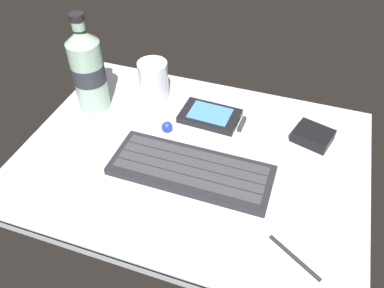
{
  "coord_description": "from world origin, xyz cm",
  "views": [
    {
      "loc": [
        16.65,
        -48.76,
        51.93
      ],
      "look_at": [
        0.0,
        0.0,
        3.0
      ],
      "focal_mm": 36.34,
      "sensor_mm": 36.0,
      "label": 1
    }
  ],
  "objects_px": {
    "keyboard": "(191,170)",
    "juice_cup": "(154,81)",
    "charger_block": "(313,136)",
    "trackball_mouse": "(167,127)",
    "handheld_device": "(213,117)",
    "water_bottle": "(88,70)",
    "stylus_pen": "(295,257)"
  },
  "relations": [
    {
      "from": "keyboard",
      "to": "charger_block",
      "type": "xyz_separation_m",
      "value": [
        0.2,
        0.16,
        0.0
      ]
    },
    {
      "from": "handheld_device",
      "to": "keyboard",
      "type": "bearing_deg",
      "value": -87.79
    },
    {
      "from": "keyboard",
      "to": "charger_block",
      "type": "relative_size",
      "value": 4.15
    },
    {
      "from": "juice_cup",
      "to": "water_bottle",
      "type": "xyz_separation_m",
      "value": [
        -0.11,
        -0.07,
        0.05
      ]
    },
    {
      "from": "juice_cup",
      "to": "charger_block",
      "type": "xyz_separation_m",
      "value": [
        0.35,
        -0.03,
        -0.03
      ]
    },
    {
      "from": "juice_cup",
      "to": "keyboard",
      "type": "bearing_deg",
      "value": -51.7
    },
    {
      "from": "water_bottle",
      "to": "charger_block",
      "type": "relative_size",
      "value": 2.97
    },
    {
      "from": "charger_block",
      "to": "water_bottle",
      "type": "bearing_deg",
      "value": -175.34
    },
    {
      "from": "keyboard",
      "to": "trackball_mouse",
      "type": "relative_size",
      "value": 13.22
    },
    {
      "from": "juice_cup",
      "to": "trackball_mouse",
      "type": "distance_m",
      "value": 0.13
    },
    {
      "from": "juice_cup",
      "to": "trackball_mouse",
      "type": "relative_size",
      "value": 3.86
    },
    {
      "from": "handheld_device",
      "to": "water_bottle",
      "type": "relative_size",
      "value": 0.63
    },
    {
      "from": "charger_block",
      "to": "stylus_pen",
      "type": "height_order",
      "value": "charger_block"
    },
    {
      "from": "keyboard",
      "to": "water_bottle",
      "type": "distance_m",
      "value": 0.3
    },
    {
      "from": "keyboard",
      "to": "juice_cup",
      "type": "bearing_deg",
      "value": 128.3
    },
    {
      "from": "juice_cup",
      "to": "handheld_device",
      "type": "bearing_deg",
      "value": -13.72
    },
    {
      "from": "water_bottle",
      "to": "stylus_pen",
      "type": "distance_m",
      "value": 0.52
    },
    {
      "from": "keyboard",
      "to": "handheld_device",
      "type": "xyz_separation_m",
      "value": [
        -0.01,
        0.16,
        -0.0
      ]
    },
    {
      "from": "handheld_device",
      "to": "water_bottle",
      "type": "bearing_deg",
      "value": -171.86
    },
    {
      "from": "handheld_device",
      "to": "juice_cup",
      "type": "relative_size",
      "value": 1.54
    },
    {
      "from": "keyboard",
      "to": "trackball_mouse",
      "type": "distance_m",
      "value": 0.12
    },
    {
      "from": "water_bottle",
      "to": "stylus_pen",
      "type": "height_order",
      "value": "water_bottle"
    },
    {
      "from": "keyboard",
      "to": "handheld_device",
      "type": "bearing_deg",
      "value": 92.21
    },
    {
      "from": "trackball_mouse",
      "to": "juice_cup",
      "type": "bearing_deg",
      "value": 124.67
    },
    {
      "from": "keyboard",
      "to": "stylus_pen",
      "type": "height_order",
      "value": "keyboard"
    },
    {
      "from": "charger_block",
      "to": "stylus_pen",
      "type": "xyz_separation_m",
      "value": [
        0.0,
        -0.27,
        -0.01
      ]
    },
    {
      "from": "keyboard",
      "to": "water_bottle",
      "type": "xyz_separation_m",
      "value": [
        -0.26,
        0.12,
        0.08
      ]
    },
    {
      "from": "handheld_device",
      "to": "charger_block",
      "type": "xyz_separation_m",
      "value": [
        0.2,
        0.0,
        0.0
      ]
    },
    {
      "from": "keyboard",
      "to": "stylus_pen",
      "type": "relative_size",
      "value": 3.06
    },
    {
      "from": "trackball_mouse",
      "to": "handheld_device",
      "type": "bearing_deg",
      "value": 40.28
    },
    {
      "from": "water_bottle",
      "to": "charger_block",
      "type": "height_order",
      "value": "water_bottle"
    },
    {
      "from": "water_bottle",
      "to": "stylus_pen",
      "type": "xyz_separation_m",
      "value": [
        0.46,
        -0.23,
        -0.09
      ]
    }
  ]
}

